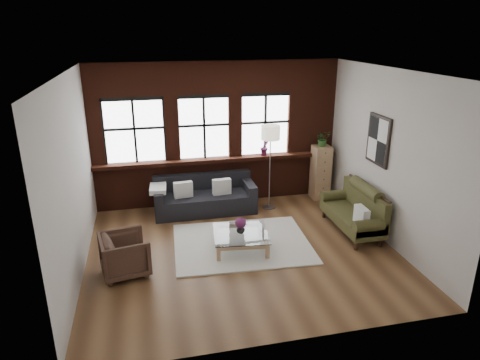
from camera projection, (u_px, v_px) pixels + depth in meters
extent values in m
plane|color=brown|center=(242.00, 250.00, 7.86)|extent=(5.50, 5.50, 0.00)
plane|color=white|center=(242.00, 71.00, 6.78)|extent=(5.50, 5.50, 0.00)
plane|color=beige|center=(217.00, 134.00, 9.62)|extent=(5.50, 0.00, 5.50)
plane|color=beige|center=(290.00, 231.00, 5.03)|extent=(5.50, 0.00, 5.50)
plane|color=beige|center=(73.00, 179.00, 6.75)|extent=(0.00, 5.00, 5.00)
plane|color=beige|center=(387.00, 157.00, 7.89)|extent=(0.00, 5.00, 5.00)
cube|color=#441A10|center=(219.00, 159.00, 9.67)|extent=(5.50, 0.30, 0.08)
cube|color=beige|center=(242.00, 243.00, 8.08)|extent=(2.62, 2.11, 0.03)
cube|color=silver|center=(183.00, 190.00, 9.14)|extent=(0.41, 0.19, 0.34)
cube|color=silver|center=(222.00, 187.00, 9.31)|extent=(0.41, 0.17, 0.34)
cube|color=silver|center=(362.00, 216.00, 7.91)|extent=(0.14, 0.38, 0.34)
imported|color=#3D281E|center=(125.00, 255.00, 7.01)|extent=(0.88, 0.87, 0.69)
imported|color=#B2B2B2|center=(241.00, 229.00, 7.78)|extent=(0.20, 0.20, 0.16)
sphere|color=#692455|center=(241.00, 223.00, 7.74)|extent=(0.20, 0.20, 0.20)
cube|color=#A47E59|center=(320.00, 172.00, 10.07)|extent=(0.39, 0.39, 1.27)
imported|color=#2D5923|center=(323.00, 139.00, 9.79)|extent=(0.34, 0.30, 0.36)
imported|color=#692455|center=(265.00, 147.00, 9.79)|extent=(0.25, 0.22, 0.38)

